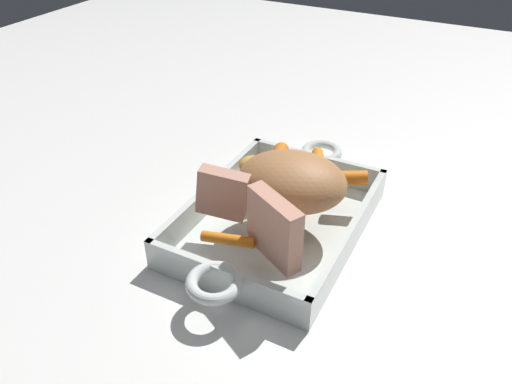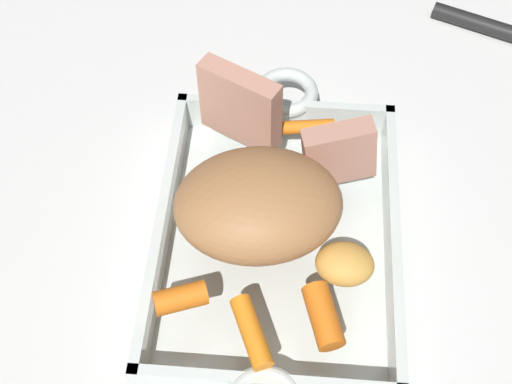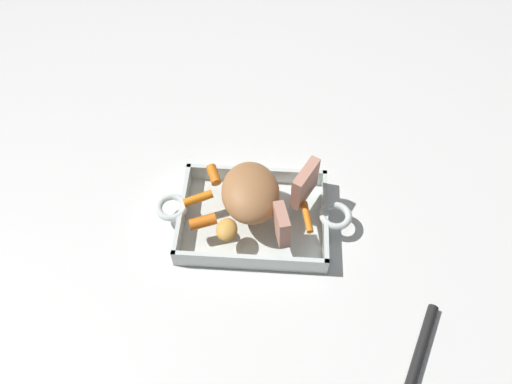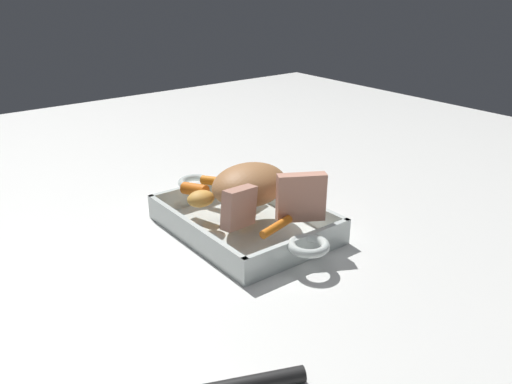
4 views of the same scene
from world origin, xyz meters
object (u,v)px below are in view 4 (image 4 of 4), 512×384
object	(u,v)px
roast_slice_outer	(239,208)
baby_carrot_center_left	(248,177)
baby_carrot_southeast	(215,181)
potato_whole	(201,199)
roast_slice_thin	(301,197)
baby_carrot_southwest	(276,227)
baby_carrot_center_right	(195,189)
roasting_dish	(244,222)
pork_roast	(250,184)

from	to	relation	value
roast_slice_outer	baby_carrot_center_left	xyz separation A→B (m)	(0.15, -0.13, -0.02)
baby_carrot_southeast	potato_whole	distance (m)	0.10
baby_carrot_southeast	potato_whole	size ratio (longest dim) A/B	1.20
roast_slice_thin	potato_whole	distance (m)	0.19
baby_carrot_center_left	baby_carrot_southeast	bearing A→B (deg)	67.70
baby_carrot_southwest	potato_whole	world-z (taller)	potato_whole
baby_carrot_southwest	baby_carrot_center_left	bearing A→B (deg)	-24.96
baby_carrot_southeast	baby_carrot_southwest	distance (m)	0.23
roast_slice_outer	baby_carrot_southeast	distance (m)	0.19
baby_carrot_center_right	roasting_dish	bearing A→B (deg)	-156.03
baby_carrot_center_left	potato_whole	distance (m)	0.15
roasting_dish	baby_carrot_southwest	distance (m)	0.12
pork_roast	baby_carrot_southeast	xyz separation A→B (m)	(0.11, 0.00, -0.03)
potato_whole	roast_slice_outer	bearing A→B (deg)	-176.05
pork_roast	roast_slice_thin	xyz separation A→B (m)	(-0.11, -0.03, 0.01)
roasting_dish	roast_slice_thin	world-z (taller)	roast_slice_thin
roast_slice_outer	baby_carrot_southwest	distance (m)	0.07
roast_slice_outer	baby_carrot_southeast	xyz separation A→B (m)	(0.18, -0.07, -0.02)
roast_slice_outer	baby_carrot_center_right	world-z (taller)	roast_slice_outer
roasting_dish	pork_roast	distance (m)	0.07
roasting_dish	baby_carrot_center_left	distance (m)	0.13
roast_slice_outer	baby_carrot_southwest	size ratio (longest dim) A/B	0.96
pork_roast	baby_carrot_southwest	bearing A→B (deg)	163.89
baby_carrot_southwest	baby_carrot_southeast	bearing A→B (deg)	-7.81
roast_slice_outer	potato_whole	distance (m)	0.11
pork_roast	potato_whole	xyz separation A→B (m)	(0.04, 0.08, -0.02)
baby_carrot_southwest	roast_slice_outer	bearing A→B (deg)	35.71
baby_carrot_southwest	roast_slice_thin	bearing A→B (deg)	-83.12
roast_slice_outer	baby_carrot_center_right	size ratio (longest dim) A/B	1.23
roasting_dish	baby_carrot_center_right	distance (m)	0.12
baby_carrot_center_left	potato_whole	xyz separation A→B (m)	(-0.04, 0.14, 0.00)
roast_slice_thin	baby_carrot_center_left	size ratio (longest dim) A/B	1.85
roast_slice_outer	potato_whole	xyz separation A→B (m)	(0.11, 0.01, -0.02)
baby_carrot_center_right	potato_whole	size ratio (longest dim) A/B	1.05
roasting_dish	baby_carrot_center_right	size ratio (longest dim) A/B	7.60
roasting_dish	roast_slice_thin	xyz separation A→B (m)	(-0.10, -0.04, 0.07)
potato_whole	roast_slice_thin	bearing A→B (deg)	-145.59
roasting_dish	potato_whole	world-z (taller)	potato_whole
roast_slice_outer	roast_slice_thin	world-z (taller)	roast_slice_thin
pork_roast	baby_carrot_center_right	bearing A→B (deg)	33.80
potato_whole	baby_carrot_center_right	bearing A→B (deg)	-19.26
pork_roast	potato_whole	size ratio (longest dim) A/B	2.90
baby_carrot_center_right	baby_carrot_southwest	size ratio (longest dim) A/B	0.78
baby_carrot_center_right	potato_whole	bearing A→B (deg)	160.74
roast_slice_thin	baby_carrot_southwest	xyz separation A→B (m)	(-0.01, 0.06, -0.03)
pork_roast	baby_carrot_southeast	size ratio (longest dim) A/B	2.42
baby_carrot_center_left	baby_carrot_southeast	xyz separation A→B (m)	(0.03, 0.06, -0.00)
roasting_dish	roast_slice_outer	distance (m)	0.10
baby_carrot_center_right	baby_carrot_southeast	distance (m)	0.06
baby_carrot_center_right	roast_slice_thin	bearing A→B (deg)	-156.71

